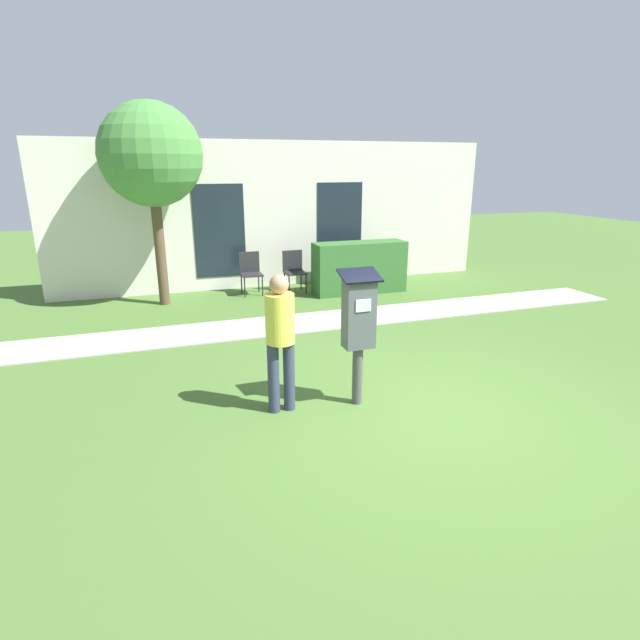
{
  "coord_description": "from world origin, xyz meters",
  "views": [
    {
      "loc": [
        -2.87,
        -4.34,
        2.68
      ],
      "look_at": [
        -1.17,
        0.61,
        1.05
      ],
      "focal_mm": 28.0,
      "sensor_mm": 36.0,
      "label": 1
    }
  ],
  "objects_px": {
    "outdoor_chair_middle": "(294,268)",
    "outdoor_chair_right": "(330,263)",
    "person_standing": "(280,333)",
    "outdoor_chair_left": "(250,270)",
    "parking_meter": "(359,320)"
  },
  "relations": [
    {
      "from": "outdoor_chair_left",
      "to": "outdoor_chair_middle",
      "type": "distance_m",
      "value": 0.94
    },
    {
      "from": "outdoor_chair_left",
      "to": "person_standing",
      "type": "bearing_deg",
      "value": -93.14
    },
    {
      "from": "parking_meter",
      "to": "outdoor_chair_middle",
      "type": "height_order",
      "value": "parking_meter"
    },
    {
      "from": "person_standing",
      "to": "outdoor_chair_right",
      "type": "bearing_deg",
      "value": 97.64
    },
    {
      "from": "person_standing",
      "to": "outdoor_chair_left",
      "type": "bearing_deg",
      "value": 114.92
    },
    {
      "from": "outdoor_chair_middle",
      "to": "outdoor_chair_right",
      "type": "distance_m",
      "value": 0.97
    },
    {
      "from": "outdoor_chair_right",
      "to": "parking_meter",
      "type": "bearing_deg",
      "value": -98.87
    },
    {
      "from": "person_standing",
      "to": "outdoor_chair_left",
      "type": "distance_m",
      "value": 5.53
    },
    {
      "from": "outdoor_chair_right",
      "to": "outdoor_chair_middle",
      "type": "bearing_deg",
      "value": -156.56
    },
    {
      "from": "parking_meter",
      "to": "outdoor_chair_right",
      "type": "xyz_separation_m",
      "value": [
        1.74,
        5.7,
        -0.49
      ]
    },
    {
      "from": "outdoor_chair_middle",
      "to": "outdoor_chair_right",
      "type": "bearing_deg",
      "value": 27.98
    },
    {
      "from": "person_standing",
      "to": "outdoor_chair_left",
      "type": "height_order",
      "value": "person_standing"
    },
    {
      "from": "parking_meter",
      "to": "outdoor_chair_right",
      "type": "bearing_deg",
      "value": 73.08
    },
    {
      "from": "outdoor_chair_middle",
      "to": "outdoor_chair_right",
      "type": "xyz_separation_m",
      "value": [
        0.94,
        0.26,
        0.0
      ]
    },
    {
      "from": "person_standing",
      "to": "outdoor_chair_right",
      "type": "height_order",
      "value": "person_standing"
    }
  ]
}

